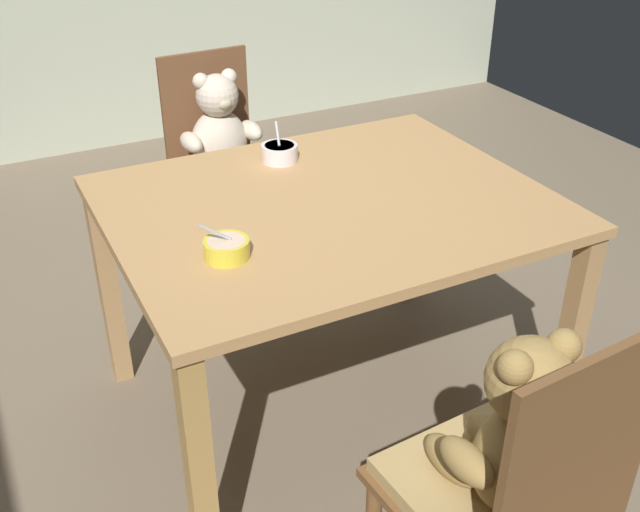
{
  "coord_description": "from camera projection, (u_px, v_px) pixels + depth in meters",
  "views": [
    {
      "loc": [
        -0.87,
        -1.65,
        1.65
      ],
      "look_at": [
        0.0,
        0.05,
        0.53
      ],
      "focal_mm": 42.15,
      "sensor_mm": 36.0,
      "label": 1
    }
  ],
  "objects": [
    {
      "name": "ground_plane",
      "position": [
        327.0,
        407.0,
        2.45
      ],
      "size": [
        5.2,
        5.2,
        0.04
      ],
      "color": "#766651"
    },
    {
      "name": "dining_table",
      "position": [
        328.0,
        230.0,
        2.12
      ],
      "size": [
        1.19,
        0.96,
        0.73
      ],
      "color": "tan",
      "rests_on": "ground_plane"
    },
    {
      "name": "teddy_chair_near_front",
      "position": [
        511.0,
        462.0,
        1.44
      ],
      "size": [
        0.42,
        0.41,
        0.93
      ],
      "rotation": [
        0.0,
        0.0,
        1.65
      ],
      "color": "brown",
      "rests_on": "ground_plane"
    },
    {
      "name": "teddy_chair_far_center",
      "position": [
        221.0,
        145.0,
        2.85
      ],
      "size": [
        0.4,
        0.39,
        0.9
      ],
      "rotation": [
        0.0,
        0.0,
        -1.52
      ],
      "color": "brown",
      "rests_on": "ground_plane"
    },
    {
      "name": "porridge_bowl_white_far_center",
      "position": [
        280.0,
        152.0,
        2.3
      ],
      "size": [
        0.11,
        0.12,
        0.11
      ],
      "color": "white",
      "rests_on": "dining_table"
    },
    {
      "name": "porridge_bowl_yellow_near_left",
      "position": [
        226.0,
        248.0,
        1.79
      ],
      "size": [
        0.12,
        0.11,
        0.1
      ],
      "color": "yellow",
      "rests_on": "dining_table"
    }
  ]
}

